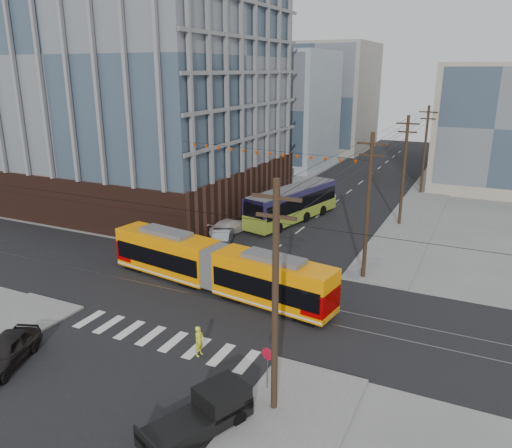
{
  "coord_description": "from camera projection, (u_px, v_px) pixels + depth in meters",
  "views": [
    {
      "loc": [
        16.21,
        -24.11,
        15.2
      ],
      "look_at": [
        0.8,
        8.21,
        4.06
      ],
      "focal_mm": 35.0,
      "sensor_mm": 36.0,
      "label": 1
    }
  ],
  "objects": [
    {
      "name": "utility_pole_far",
      "position": [
        438.0,
        136.0,
        75.09
      ],
      "size": [
        0.3,
        0.3,
        11.0
      ],
      "primitive_type": "cylinder",
      "color": "black",
      "rests_on": "ground"
    },
    {
      "name": "pickup_truck",
      "position": [
        196.0,
        417.0,
        21.5
      ],
      "size": [
        3.6,
        5.33,
        1.71
      ],
      "primitive_type": null,
      "rotation": [
        0.0,
        0.0,
        -0.4
      ],
      "color": "black",
      "rests_on": "ground"
    },
    {
      "name": "jersey_barrier",
      "position": [
        364.0,
        268.0,
        38.77
      ],
      "size": [
        1.98,
        3.98,
        0.78
      ],
      "primitive_type": "cube",
      "rotation": [
        0.0,
        0.0,
        -0.3
      ],
      "color": "gray",
      "rests_on": "ground"
    },
    {
      "name": "bg_bldg_nw_far",
      "position": [
        329.0,
        97.0,
        96.79
      ],
      "size": [
        16.0,
        18.0,
        20.0
      ],
      "primitive_type": "cube",
      "color": "gray",
      "rests_on": "ground"
    },
    {
      "name": "utility_pole_near",
      "position": [
        275.0,
        303.0,
        21.66
      ],
      "size": [
        0.3,
        0.3,
        11.0
      ],
      "primitive_type": "cylinder",
      "color": "black",
      "rests_on": "ground"
    },
    {
      "name": "stop_sign",
      "position": [
        267.0,
        371.0,
        24.32
      ],
      "size": [
        0.82,
        0.82,
        2.24
      ],
      "primitive_type": null,
      "rotation": [
        0.0,
        0.0,
        -0.22
      ],
      "color": "#B31129",
      "rests_on": "ground"
    },
    {
      "name": "parked_car_silver",
      "position": [
        223.0,
        236.0,
        45.2
      ],
      "size": [
        3.12,
        4.78,
        1.49
      ],
      "primitive_type": "imported",
      "rotation": [
        0.0,
        0.0,
        3.52
      ],
      "color": "#90949B",
      "rests_on": "ground"
    },
    {
      "name": "ground",
      "position": [
        190.0,
        317.0,
        31.95
      ],
      "size": [
        160.0,
        160.0,
        0.0
      ],
      "primitive_type": "plane",
      "color": "slate"
    },
    {
      "name": "streetcar",
      "position": [
        216.0,
        267.0,
        35.46
      ],
      "size": [
        18.3,
        5.25,
        3.49
      ],
      "primitive_type": null,
      "rotation": [
        0.0,
        0.0,
        -0.15
      ],
      "color": "#FF8B00",
      "rests_on": "ground"
    },
    {
      "name": "pedestrian",
      "position": [
        199.0,
        341.0,
        27.44
      ],
      "size": [
        0.48,
        0.68,
        1.76
      ],
      "primitive_type": "imported",
      "rotation": [
        0.0,
        0.0,
        1.47
      ],
      "color": "yellow",
      "rests_on": "ground"
    },
    {
      "name": "parked_car_white",
      "position": [
        230.0,
        226.0,
        48.1
      ],
      "size": [
        2.64,
        5.08,
        1.41
      ],
      "primitive_type": "imported",
      "rotation": [
        0.0,
        0.0,
        3.0
      ],
      "color": "silver",
      "rests_on": "ground"
    },
    {
      "name": "office_building",
      "position": [
        131.0,
        77.0,
        56.57
      ],
      "size": [
        30.0,
        25.0,
        28.6
      ],
      "primitive_type": "cube",
      "color": "#381E16",
      "rests_on": "ground"
    },
    {
      "name": "parked_car_grey",
      "position": [
        261.0,
        211.0,
        53.74
      ],
      "size": [
        2.91,
        4.66,
        1.2
      ],
      "primitive_type": "imported",
      "rotation": [
        0.0,
        0.0,
        2.91
      ],
      "color": "slate",
      "rests_on": "ground"
    },
    {
      "name": "bg_bldg_nw_near",
      "position": [
        273.0,
        109.0,
        81.09
      ],
      "size": [
        18.0,
        16.0,
        18.0
      ],
      "primitive_type": "cube",
      "color": "#8C99A5",
      "rests_on": "ground"
    },
    {
      "name": "bg_bldg_ne_far",
      "position": [
        509.0,
        122.0,
        81.08
      ],
      "size": [
        16.0,
        16.0,
        14.0
      ],
      "primitive_type": "cube",
      "color": "#8C99A5",
      "rests_on": "ground"
    },
    {
      "name": "black_sedan",
      "position": [
        5.0,
        351.0,
        26.58
      ],
      "size": [
        3.44,
        5.19,
        1.64
      ],
      "primitive_type": "imported",
      "rotation": [
        0.0,
        0.0,
        0.34
      ],
      "color": "black",
      "rests_on": "ground"
    },
    {
      "name": "bg_bldg_ne_near",
      "position": [
        495.0,
        127.0,
        64.37
      ],
      "size": [
        14.0,
        14.0,
        16.0
      ],
      "primitive_type": "cube",
      "color": "gray",
      "rests_on": "ground"
    },
    {
      "name": "city_bus",
      "position": [
        293.0,
        204.0,
        51.71
      ],
      "size": [
        5.73,
        13.21,
        3.66
      ],
      "primitive_type": null,
      "rotation": [
        0.0,
        0.0,
        -0.24
      ],
      "color": "#1D1840",
      "rests_on": "ground"
    }
  ]
}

